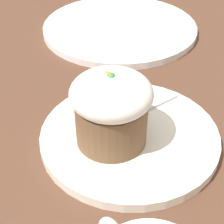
{
  "coord_description": "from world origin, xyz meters",
  "views": [
    {
      "loc": [
        -0.3,
        0.19,
        0.33
      ],
      "look_at": [
        -0.0,
        0.03,
        0.06
      ],
      "focal_mm": 60.0,
      "sensor_mm": 36.0,
      "label": 1
    }
  ],
  "objects": [
    {
      "name": "ground_plane",
      "position": [
        0.0,
        0.0,
        0.0
      ],
      "size": [
        4.0,
        4.0,
        0.0
      ],
      "primitive_type": "plane",
      "color": "#513323"
    },
    {
      "name": "spoon",
      "position": [
        0.03,
        -0.02,
        0.02
      ],
      "size": [
        0.04,
        0.12,
        0.01
      ],
      "color": "#B7B7BC",
      "rests_on": "dessert_plate"
    },
    {
      "name": "side_plate",
      "position": [
        0.28,
        -0.14,
        0.01
      ],
      "size": [
        0.3,
        0.3,
        0.01
      ],
      "color": "white",
      "rests_on": "ground_plane"
    },
    {
      "name": "carrot_cake",
      "position": [
        -0.0,
        0.03,
        0.06
      ],
      "size": [
        0.1,
        0.1,
        0.1
      ],
      "color": "brown",
      "rests_on": "dessert_plate"
    },
    {
      "name": "dessert_plate",
      "position": [
        0.0,
        0.0,
        0.01
      ],
      "size": [
        0.23,
        0.23,
        0.01
      ],
      "color": "white",
      "rests_on": "ground_plane"
    }
  ]
}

